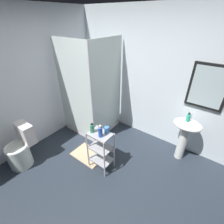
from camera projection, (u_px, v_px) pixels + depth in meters
The scene contains 13 objects.
ground_plane at pixel (98, 197), 2.37m from camera, with size 4.20×4.20×0.02m, color #242C36.
wall_back at pixel (160, 81), 2.97m from camera, with size 4.20×0.14×2.50m.
wall_left at pixel (11, 89), 2.66m from camera, with size 0.10×4.20×2.50m, color white.
shower_stall at pixel (93, 112), 3.55m from camera, with size 0.92×0.92×2.00m.
pedestal_sink at pixel (185, 132), 2.74m from camera, with size 0.46×0.37×0.81m.
sink_faucet at pixel (191, 116), 2.67m from camera, with size 0.03×0.03×0.10m, color silver.
toilet at pixel (21, 150), 2.75m from camera, with size 0.37×0.49×0.76m.
storage_cart at pixel (101, 148), 2.61m from camera, with size 0.38×0.28×0.74m.
hand_soap_bottle at pixel (188, 118), 2.59m from camera, with size 0.06×0.06×0.16m.
shampoo_bottle_blue at pixel (100, 132), 2.35m from camera, with size 0.06×0.06×0.20m.
body_wash_bottle_green at pixel (92, 128), 2.45m from camera, with size 0.07×0.07×0.16m.
rinse_cup at pixel (107, 130), 2.45m from camera, with size 0.08×0.08×0.11m, color #3870B2.
bath_mat at pixel (88, 155), 3.06m from camera, with size 0.60×0.40×0.02m, color tan.
Camera 1 is at (0.99, -0.96, 2.30)m, focal length 25.50 mm.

